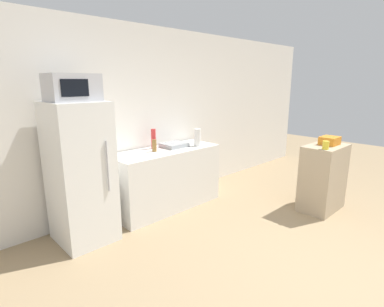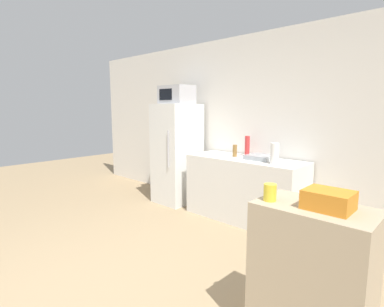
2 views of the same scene
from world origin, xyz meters
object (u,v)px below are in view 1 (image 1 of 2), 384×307
at_px(refrigerator, 80,173).
at_px(bottle_tall, 153,139).
at_px(bottle_short, 154,146).
at_px(paper_towel_roll, 198,137).
at_px(microwave, 72,87).
at_px(basket, 330,141).
at_px(jar, 326,145).

relative_size(refrigerator, bottle_tall, 5.60).
distance_m(bottle_tall, bottle_short, 0.20).
bearing_deg(paper_towel_roll, refrigerator, 177.20).
relative_size(microwave, basket, 1.94).
bearing_deg(paper_towel_roll, microwave, 177.24).
distance_m(bottle_tall, jar, 2.36).
bearing_deg(basket, jar, -165.60).
xyz_separation_m(bottle_tall, paper_towel_roll, (0.59, -0.31, -0.01)).
bearing_deg(bottle_tall, jar, -53.67).
distance_m(basket, jar, 0.35).
bearing_deg(jar, refrigerator, 147.25).
distance_m(refrigerator, basket, 3.35).
bearing_deg(bottle_tall, paper_towel_roll, -27.72).
distance_m(basket, paper_towel_roll, 1.89).
height_order(microwave, paper_towel_roll, microwave).
relative_size(bottle_tall, jar, 2.58).
distance_m(bottle_short, jar, 2.30).
bearing_deg(microwave, bottle_tall, 10.48).
bearing_deg(refrigerator, jar, -32.75).
relative_size(refrigerator, microwave, 3.14).
distance_m(microwave, paper_towel_roll, 1.96).
bearing_deg(basket, paper_towel_roll, 127.26).
bearing_deg(basket, microwave, 151.65).
xyz_separation_m(bottle_short, basket, (1.84, -1.66, 0.05)).
xyz_separation_m(microwave, paper_towel_roll, (1.80, -0.09, -0.76)).
xyz_separation_m(refrigerator, paper_towel_roll, (1.80, -0.09, 0.19)).
relative_size(refrigerator, basket, 6.09).
xyz_separation_m(refrigerator, basket, (2.95, -1.59, 0.20)).
bearing_deg(paper_towel_roll, bottle_tall, 152.28).
xyz_separation_m(basket, paper_towel_roll, (-1.14, 1.50, -0.01)).
xyz_separation_m(bottle_tall, jar, (1.40, -1.90, -0.01)).
xyz_separation_m(bottle_tall, basket, (1.74, -1.81, -0.01)).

